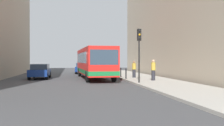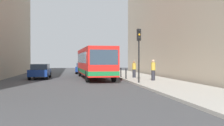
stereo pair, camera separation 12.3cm
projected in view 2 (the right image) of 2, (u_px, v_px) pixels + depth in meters
The scene contains 13 objects.
ground_plane at pixel (90, 82), 20.88m from camera, with size 80.00×80.00×0.00m, color #424244.
sidewalk at pixel (151, 80), 21.76m from camera, with size 4.40×40.00×0.15m, color #ADA89E.
building_right at pixel (193, 13), 26.63m from camera, with size 7.00×32.00×14.09m, color #B2A38C.
bus at pixel (94, 62), 24.72m from camera, with size 3.04×11.13×3.00m.
car_beside_bus at pixel (40, 71), 24.76m from camera, with size 1.89×4.41×1.48m.
car_behind_bus at pixel (83, 68), 34.43m from camera, with size 2.10×4.51×1.48m.
traffic_light at pixel (139, 45), 18.69m from camera, with size 0.28×0.33×4.10m.
bollard_near at pixel (126, 74), 22.68m from camera, with size 0.11×0.11×0.95m, color black.
bollard_mid at pixel (121, 72), 25.02m from camera, with size 0.11×0.11×0.95m, color black.
bollard_far at pixel (117, 71), 27.36m from camera, with size 0.11×0.11×0.95m, color black.
bollard_farthest at pixel (113, 70), 29.69m from camera, with size 0.11×0.11×0.95m, color black.
pedestrian_near_signal at pixel (153, 70), 20.81m from camera, with size 0.38×0.38×1.77m.
pedestrian_mid_sidewalk at pixel (134, 69), 24.26m from camera, with size 0.38×0.38×1.64m.
Camera 2 is at (-1.52, -20.89, 1.86)m, focal length 39.38 mm.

